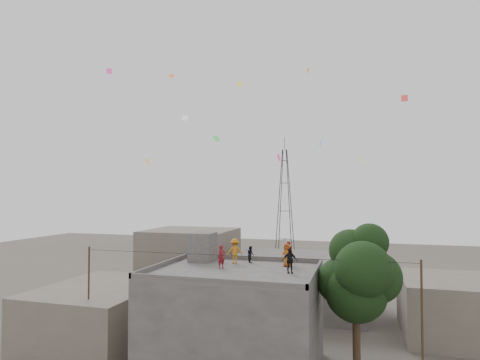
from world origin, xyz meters
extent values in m
cube|color=#494644|center=(0.00, 0.00, 3.00)|extent=(10.00, 8.00, 6.00)
cube|color=#4C4947|center=(0.00, 0.00, 6.05)|extent=(10.00, 8.00, 0.10)
cube|color=#494644|center=(0.00, 3.92, 6.25)|extent=(10.00, 0.15, 0.30)
cube|color=#494644|center=(0.00, -3.92, 6.25)|extent=(10.00, 0.15, 0.30)
cube|color=#494644|center=(4.92, 0.00, 6.25)|extent=(0.15, 8.00, 0.30)
cube|color=#494644|center=(-4.92, 0.00, 6.25)|extent=(0.15, 8.00, 0.30)
cube|color=#494644|center=(-3.20, 2.60, 7.10)|extent=(1.60, 1.80, 2.00)
cube|color=#60584C|center=(-11.00, 2.00, 2.00)|extent=(8.00, 10.00, 4.00)
cube|color=#494644|center=(2.00, 14.00, 2.50)|extent=(12.00, 9.00, 5.00)
cube|color=#60584C|center=(-10.00, 16.00, 3.50)|extent=(9.00, 8.00, 7.00)
cube|color=#60584C|center=(14.00, 10.00, 2.20)|extent=(7.00, 8.00, 4.40)
cylinder|color=black|center=(7.20, 0.50, 2.00)|extent=(0.44, 0.44, 4.00)
cylinder|color=black|center=(7.35, 0.60, 3.60)|extent=(0.64, 0.91, 2.14)
sphere|color=black|center=(7.20, 0.50, 5.20)|extent=(3.60, 3.60, 3.60)
sphere|color=black|center=(8.30, 0.80, 6.00)|extent=(3.00, 3.00, 3.00)
sphere|color=black|center=(6.30, 1.00, 5.60)|extent=(2.80, 2.80, 2.80)
sphere|color=black|center=(7.60, -0.30, 6.60)|extent=(3.20, 3.20, 3.20)
sphere|color=black|center=(6.90, 1.40, 7.40)|extent=(2.60, 2.60, 2.60)
sphere|color=black|center=(8.00, 1.10, 8.00)|extent=(2.20, 2.20, 2.20)
cylinder|color=black|center=(-9.50, -1.50, 3.70)|extent=(0.12, 0.12, 7.40)
cylinder|color=black|center=(10.50, -1.00, 3.70)|extent=(0.12, 0.12, 7.40)
cylinder|color=black|center=(0.50, -1.25, 7.20)|extent=(20.00, 0.52, 0.02)
cylinder|color=black|center=(-4.85, 39.15, 9.00)|extent=(1.27, 1.27, 18.01)
cylinder|color=black|center=(-3.15, 39.15, 9.00)|extent=(1.27, 1.27, 18.01)
cylinder|color=black|center=(-3.15, 40.85, 9.00)|extent=(1.27, 1.27, 18.01)
cylinder|color=black|center=(-4.85, 40.85, 9.00)|extent=(1.27, 1.27, 18.01)
cube|color=black|center=(-4.00, 40.00, 3.60)|extent=(2.36, 0.08, 0.08)
cube|color=black|center=(-4.00, 40.00, 3.60)|extent=(0.08, 2.36, 0.08)
cube|color=black|center=(-4.00, 40.00, 8.10)|extent=(1.81, 0.08, 0.08)
cube|color=black|center=(-4.00, 40.00, 8.10)|extent=(0.08, 1.81, 0.08)
cube|color=black|center=(-4.00, 40.00, 12.60)|extent=(1.26, 0.08, 0.08)
cube|color=black|center=(-4.00, 40.00, 12.60)|extent=(0.08, 1.26, 0.08)
cube|color=black|center=(-4.00, 40.00, 16.20)|extent=(0.82, 0.08, 0.08)
cube|color=black|center=(-4.00, 40.00, 16.20)|extent=(0.08, 0.82, 0.08)
cylinder|color=black|center=(-4.00, 40.00, 19.00)|extent=(0.08, 0.08, 2.00)
imported|color=maroon|center=(2.89, 2.68, 6.89)|extent=(0.62, 0.46, 1.58)
imported|color=#A64C13|center=(2.88, 2.16, 6.85)|extent=(0.86, 0.71, 1.51)
imported|color=black|center=(0.21, 2.96, 6.67)|extent=(0.66, 0.70, 1.14)
imported|color=black|center=(3.40, 0.05, 6.85)|extent=(0.95, 0.63, 1.49)
imported|color=orange|center=(-0.73, 2.30, 6.94)|extent=(1.25, 1.04, 1.69)
imported|color=maroon|center=(-1.02, 0.37, 6.84)|extent=(0.58, 0.64, 1.47)
plane|color=orange|center=(-8.79, 4.66, 13.42)|extent=(0.24, 0.49, 0.43)
plane|color=#EA2591|center=(1.76, 5.18, 13.54)|extent=(0.36, 0.50, 0.48)
plane|color=yellow|center=(-3.44, 12.60, 21.39)|extent=(0.47, 0.33, 0.37)
plane|color=blue|center=(4.88, 4.66, 14.46)|extent=(0.16, 0.48, 0.45)
plane|color=white|center=(-7.45, 8.86, 17.64)|extent=(0.51, 0.23, 0.47)
plane|color=orange|center=(3.05, 12.82, 22.22)|extent=(0.25, 0.46, 0.41)
plane|color=green|center=(-2.75, 4.16, 14.98)|extent=(0.53, 0.59, 0.41)
plane|color=red|center=(10.82, 8.63, 18.11)|extent=(0.49, 0.17, 0.47)
plane|color=#FF611A|center=(-6.83, 4.92, 20.28)|extent=(0.38, 0.22, 0.32)
plane|color=#537EFA|center=(-0.57, 14.57, 20.36)|extent=(0.13, 0.36, 0.34)
plane|color=#EE4B9A|center=(-11.41, 3.21, 20.54)|extent=(0.46, 0.38, 0.38)
plane|color=#C9D12E|center=(7.52, -1.44, 12.70)|extent=(0.42, 0.58, 0.42)
camera|label=1|loc=(7.39, -23.88, 10.83)|focal=30.00mm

